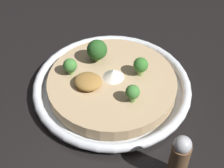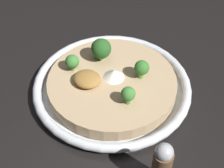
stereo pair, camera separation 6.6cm
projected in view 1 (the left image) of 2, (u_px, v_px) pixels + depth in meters
name	position (u px, v px, depth m)	size (l,w,h in m)	color
ground_plane	(112.00, 91.00, 0.68)	(6.00, 6.00, 0.00)	black
risotto_bowl	(112.00, 86.00, 0.67)	(0.31, 0.31, 0.03)	silver
cheese_sprinkle	(114.00, 74.00, 0.65)	(0.04, 0.04, 0.02)	white
crispy_onion_garnish	(88.00, 81.00, 0.64)	(0.05, 0.05, 0.02)	#A37538
broccoli_front_left	(141.00, 65.00, 0.65)	(0.03, 0.03, 0.04)	#84A856
broccoli_front_right	(97.00, 50.00, 0.68)	(0.04, 0.04, 0.05)	#84A856
broccoli_back_left	(133.00, 93.00, 0.60)	(0.03, 0.03, 0.04)	#668E47
broccoli_right	(70.00, 66.00, 0.65)	(0.03, 0.03, 0.03)	#759E4C
pepper_shaker	(179.00, 159.00, 0.51)	(0.03, 0.03, 0.10)	brown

